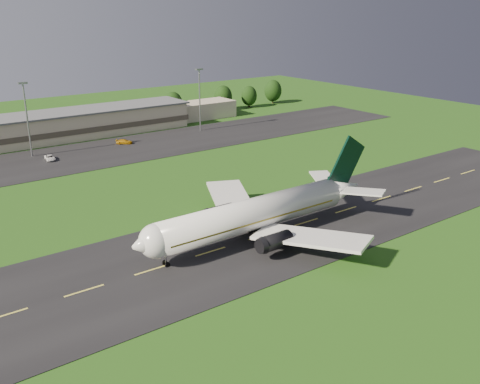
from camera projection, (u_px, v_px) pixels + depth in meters
ground at (152, 270)px, 83.79m from camera, size 360.00×360.00×0.00m
taxiway at (152, 270)px, 83.78m from camera, size 220.00×30.00×0.10m
apron at (22, 166)px, 138.43m from camera, size 260.00×30.00×0.10m
airliner at (257, 214)px, 93.96m from camera, size 51.23×42.18×15.57m
terminal at (19, 131)px, 159.09m from camera, size 145.00×16.00×8.40m
light_mast_centre at (26, 111)px, 143.15m from camera, size 2.40×1.20×20.35m
light_mast_east at (200, 92)px, 174.06m from camera, size 2.40×1.20×20.35m
tree_line at (104, 112)px, 183.55m from camera, size 192.24×8.74×10.37m
service_vehicle_c at (50, 158)px, 143.24m from camera, size 2.76×5.05×1.34m
service_vehicle_d at (124, 142)px, 160.26m from camera, size 5.12×4.24×1.40m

